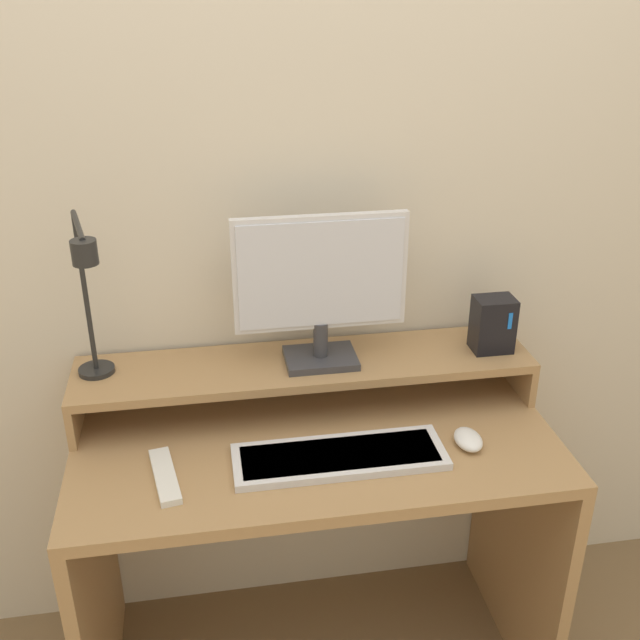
{
  "coord_description": "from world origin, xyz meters",
  "views": [
    {
      "loc": [
        -0.23,
        -1.17,
        1.75
      ],
      "look_at": [
        0.02,
        0.31,
        1.03
      ],
      "focal_mm": 42.0,
      "sensor_mm": 36.0,
      "label": 1
    }
  ],
  "objects_px": {
    "desk_lamp": "(88,295)",
    "remote_control": "(165,476)",
    "router_dock": "(493,324)",
    "mouse": "(468,439)",
    "monitor": "(321,284)",
    "keyboard": "(340,456)"
  },
  "relations": [
    {
      "from": "router_dock",
      "to": "mouse",
      "type": "height_order",
      "value": "router_dock"
    },
    {
      "from": "desk_lamp",
      "to": "router_dock",
      "type": "height_order",
      "value": "desk_lamp"
    },
    {
      "from": "mouse",
      "to": "remote_control",
      "type": "relative_size",
      "value": 0.47
    },
    {
      "from": "remote_control",
      "to": "mouse",
      "type": "bearing_deg",
      "value": 0.89
    },
    {
      "from": "desk_lamp",
      "to": "keyboard",
      "type": "bearing_deg",
      "value": -19.9
    },
    {
      "from": "monitor",
      "to": "keyboard",
      "type": "bearing_deg",
      "value": -89.65
    },
    {
      "from": "desk_lamp",
      "to": "remote_control",
      "type": "xyz_separation_m",
      "value": [
        0.14,
        -0.19,
        -0.35
      ]
    },
    {
      "from": "monitor",
      "to": "desk_lamp",
      "type": "height_order",
      "value": "desk_lamp"
    },
    {
      "from": "router_dock",
      "to": "keyboard",
      "type": "distance_m",
      "value": 0.53
    },
    {
      "from": "monitor",
      "to": "remote_control",
      "type": "relative_size",
      "value": 2.08
    },
    {
      "from": "router_dock",
      "to": "remote_control",
      "type": "distance_m",
      "value": 0.88
    },
    {
      "from": "monitor",
      "to": "router_dock",
      "type": "bearing_deg",
      "value": -1.32
    },
    {
      "from": "keyboard",
      "to": "mouse",
      "type": "bearing_deg",
      "value": 1.26
    },
    {
      "from": "desk_lamp",
      "to": "router_dock",
      "type": "bearing_deg",
      "value": 2.91
    },
    {
      "from": "monitor",
      "to": "keyboard",
      "type": "distance_m",
      "value": 0.4
    },
    {
      "from": "router_dock",
      "to": "keyboard",
      "type": "xyz_separation_m",
      "value": [
        -0.44,
        -0.24,
        -0.18
      ]
    },
    {
      "from": "router_dock",
      "to": "mouse",
      "type": "bearing_deg",
      "value": -119.72
    },
    {
      "from": "desk_lamp",
      "to": "router_dock",
      "type": "xyz_separation_m",
      "value": [
        0.96,
        0.05,
        -0.17
      ]
    },
    {
      "from": "remote_control",
      "to": "desk_lamp",
      "type": "bearing_deg",
      "value": 125.2
    },
    {
      "from": "desk_lamp",
      "to": "remote_control",
      "type": "relative_size",
      "value": 2.05
    },
    {
      "from": "remote_control",
      "to": "router_dock",
      "type": "bearing_deg",
      "value": 16.39
    },
    {
      "from": "router_dock",
      "to": "remote_control",
      "type": "xyz_separation_m",
      "value": [
        -0.82,
        -0.24,
        -0.18
      ]
    }
  ]
}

